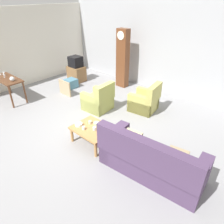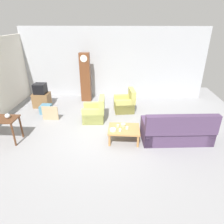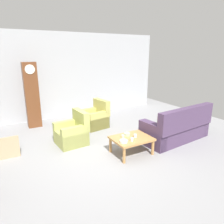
# 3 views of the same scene
# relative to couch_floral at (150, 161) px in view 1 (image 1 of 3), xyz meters

# --- Properties ---
(ground_plane) EXTENTS (10.40, 10.40, 0.00)m
(ground_plane) POSITION_rel_couch_floral_xyz_m (-2.22, 0.33, -0.35)
(ground_plane) COLOR gray
(garage_door_wall) EXTENTS (8.40, 0.16, 3.20)m
(garage_door_wall) POSITION_rel_couch_floral_xyz_m (-2.22, 3.93, 1.25)
(garage_door_wall) COLOR #ADAFB5
(garage_door_wall) RESTS_ON ground_plane
(pegboard_wall_left) EXTENTS (0.12, 6.40, 2.88)m
(pegboard_wall_left) POSITION_rel_couch_floral_xyz_m (-6.42, 0.73, 1.09)
(pegboard_wall_left) COLOR silver
(pegboard_wall_left) RESTS_ON ground_plane
(couch_floral) EXTENTS (2.17, 1.07, 1.04)m
(couch_floral) POSITION_rel_couch_floral_xyz_m (0.00, 0.00, 0.00)
(couch_floral) COLOR #4C3856
(couch_floral) RESTS_ON ground_plane
(armchair_olive_near) EXTENTS (0.84, 0.81, 0.92)m
(armchair_olive_near) POSITION_rel_couch_floral_xyz_m (-2.71, 1.25, -0.05)
(armchair_olive_near) COLOR tan
(armchair_olive_near) RESTS_ON ground_plane
(armchair_olive_far) EXTENTS (0.90, 0.87, 0.92)m
(armchair_olive_far) POSITION_rel_couch_floral_xyz_m (-1.58, 2.18, -0.05)
(armchair_olive_far) COLOR tan
(armchair_olive_far) RESTS_ON ground_plane
(coffee_table_wood) EXTENTS (0.96, 0.76, 0.43)m
(coffee_table_wood) POSITION_rel_couch_floral_xyz_m (-1.62, -0.05, 0.01)
(coffee_table_wood) COLOR #B27F47
(coffee_table_wood) RESTS_ON ground_plane
(console_table_dark) EXTENTS (1.30, 0.56, 0.80)m
(console_table_dark) POSITION_rel_couch_floral_xyz_m (-5.48, -0.30, 0.33)
(console_table_dark) COLOR #56331E
(console_table_dark) RESTS_ON ground_plane
(grandfather_clock) EXTENTS (0.44, 0.30, 2.18)m
(grandfather_clock) POSITION_rel_couch_floral_xyz_m (-3.38, 3.25, 0.74)
(grandfather_clock) COLOR brown
(grandfather_clock) RESTS_ON ground_plane
(tv_stand_cabinet) EXTENTS (0.68, 0.52, 0.61)m
(tv_stand_cabinet) POSITION_rel_couch_floral_xyz_m (-5.17, 2.41, -0.05)
(tv_stand_cabinet) COLOR brown
(tv_stand_cabinet) RESTS_ON ground_plane
(tv_crt) EXTENTS (0.48, 0.44, 0.42)m
(tv_crt) POSITION_rel_couch_floral_xyz_m (-5.17, 2.41, 0.47)
(tv_crt) COLOR black
(tv_crt) RESTS_ON tv_stand_cabinet
(framed_picture_leaning) EXTENTS (0.60, 0.05, 0.54)m
(framed_picture_leaning) POSITION_rel_couch_floral_xyz_m (-4.39, 1.20, -0.08)
(framed_picture_leaning) COLOR tan
(framed_picture_leaning) RESTS_ON ground_plane
(storage_box_blue) EXTENTS (0.41, 0.42, 0.34)m
(storage_box_blue) POSITION_rel_couch_floral_xyz_m (-4.78, 1.78, -0.18)
(storage_box_blue) COLOR teal
(storage_box_blue) RESTS_ON ground_plane
(glass_dome_cloche) EXTENTS (0.15, 0.15, 0.15)m
(glass_dome_cloche) POSITION_rel_couch_floral_xyz_m (-5.09, -0.28, 0.52)
(glass_dome_cloche) COLOR silver
(glass_dome_cloche) RESTS_ON console_table_dark
(cup_white_porcelain) EXTENTS (0.07, 0.07, 0.08)m
(cup_white_porcelain) POSITION_rel_couch_floral_xyz_m (-1.74, -0.23, 0.12)
(cup_white_porcelain) COLOR white
(cup_white_porcelain) RESTS_ON coffee_table_wood
(cup_blue_rimmed) EXTENTS (0.08, 0.08, 0.08)m
(cup_blue_rimmed) POSITION_rel_couch_floral_xyz_m (-1.53, -0.07, 0.11)
(cup_blue_rimmed) COLOR silver
(cup_blue_rimmed) RESTS_ON coffee_table_wood
(cup_cream_tall) EXTENTS (0.08, 0.08, 0.08)m
(cup_cream_tall) POSITION_rel_couch_floral_xyz_m (-1.81, 0.05, 0.11)
(cup_cream_tall) COLOR beige
(cup_cream_tall) RESTS_ON coffee_table_wood
(bowl_white_stacked) EXTENTS (0.19, 0.19, 0.06)m
(bowl_white_stacked) POSITION_rel_couch_floral_xyz_m (-1.95, -0.20, 0.11)
(bowl_white_stacked) COLOR white
(bowl_white_stacked) RESTS_ON coffee_table_wood
(bowl_shallow_green) EXTENTS (0.16, 0.16, 0.07)m
(bowl_shallow_green) POSITION_rel_couch_floral_xyz_m (-1.65, 0.12, 0.11)
(bowl_shallow_green) COLOR #B2C69E
(bowl_shallow_green) RESTS_ON coffee_table_wood
(wine_glass_mid) EXTENTS (0.07, 0.07, 0.17)m
(wine_glass_mid) POSITION_rel_couch_floral_xyz_m (-5.79, -0.23, 0.55)
(wine_glass_mid) COLOR silver
(wine_glass_mid) RESTS_ON console_table_dark
(wine_glass_short) EXTENTS (0.06, 0.06, 0.19)m
(wine_glass_short) POSITION_rel_couch_floral_xyz_m (-5.60, -0.31, 0.56)
(wine_glass_short) COLOR silver
(wine_glass_short) RESTS_ON console_table_dark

